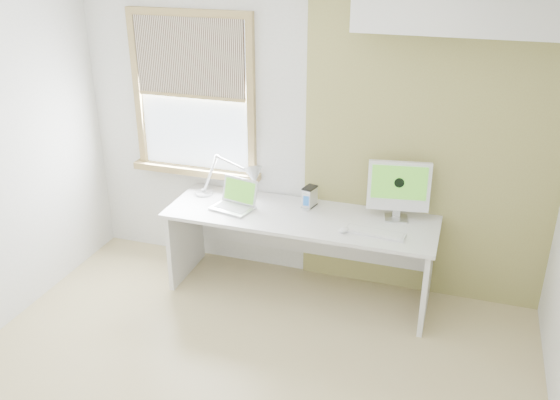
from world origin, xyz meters
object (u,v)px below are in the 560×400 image
at_px(laptop, 236,201).
at_px(imac, 399,187).
at_px(desk_lamp, 244,177).
at_px(external_drive, 310,197).
at_px(desk, 302,233).

height_order(laptop, imac, imac).
relative_size(desk_lamp, external_drive, 3.85).
xyz_separation_m(laptop, imac, (1.30, 0.21, 0.21)).
relative_size(desk, external_drive, 12.56).
bearing_deg(imac, external_drive, -179.91).
distance_m(desk, external_drive, 0.31).
xyz_separation_m(desk_lamp, imac, (1.30, 0.01, 0.07)).
bearing_deg(laptop, external_drive, 19.65).
distance_m(laptop, imac, 1.33).
bearing_deg(external_drive, desk, -100.97).
distance_m(external_drive, imac, 0.74).
relative_size(desk, laptop, 5.78).
height_order(desk, desk_lamp, desk_lamp).
height_order(desk, imac, imac).
xyz_separation_m(desk, imac, (0.75, 0.13, 0.46)).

